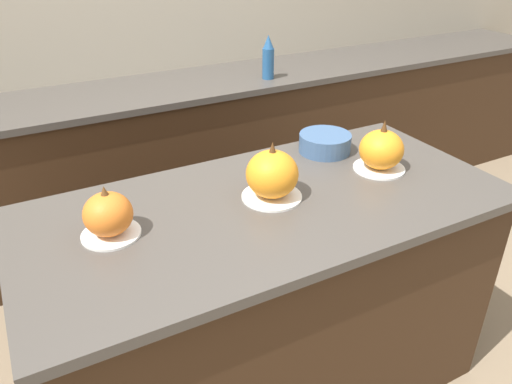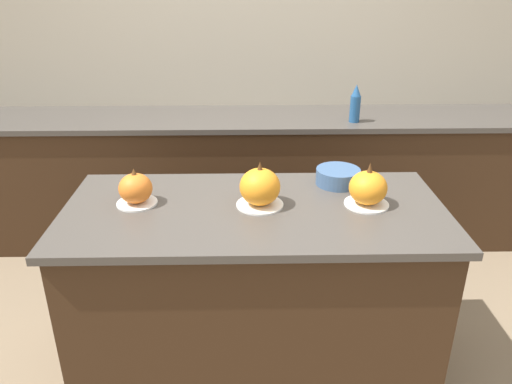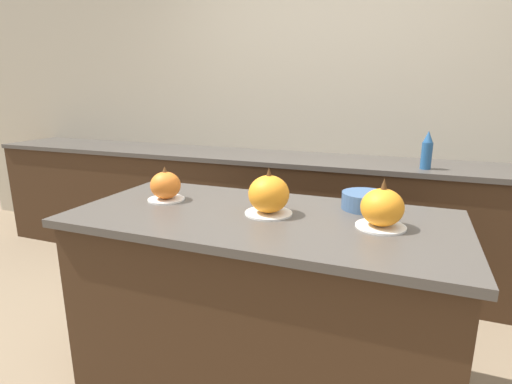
{
  "view_description": "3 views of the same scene",
  "coord_description": "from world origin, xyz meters",
  "px_view_note": "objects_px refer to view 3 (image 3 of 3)",
  "views": [
    {
      "loc": [
        -0.74,
        -1.27,
        1.74
      ],
      "look_at": [
        -0.04,
        0.02,
        0.93
      ],
      "focal_mm": 35.0,
      "sensor_mm": 36.0,
      "label": 1
    },
    {
      "loc": [
        -0.03,
        -1.96,
        1.86
      ],
      "look_at": [
        0.01,
        0.04,
        0.95
      ],
      "focal_mm": 35.0,
      "sensor_mm": 36.0,
      "label": 2
    },
    {
      "loc": [
        0.58,
        -1.55,
        1.42
      ],
      "look_at": [
        -0.04,
        0.04,
        0.98
      ],
      "focal_mm": 28.0,
      "sensor_mm": 36.0,
      "label": 3
    }
  ],
  "objects_px": {
    "pumpkin_cake_center": "(269,195)",
    "pumpkin_cake_right": "(382,209)",
    "pumpkin_cake_left": "(166,186)",
    "mixing_bowl": "(365,201)",
    "bottle_tall": "(427,151)"
  },
  "relations": [
    {
      "from": "pumpkin_cake_left",
      "to": "mixing_bowl",
      "type": "bearing_deg",
      "value": 12.31
    },
    {
      "from": "pumpkin_cake_left",
      "to": "pumpkin_cake_center",
      "type": "xyz_separation_m",
      "value": [
        0.55,
        -0.03,
        0.02
      ]
    },
    {
      "from": "pumpkin_cake_right",
      "to": "bottle_tall",
      "type": "relative_size",
      "value": 0.81
    },
    {
      "from": "pumpkin_cake_center",
      "to": "pumpkin_cake_left",
      "type": "bearing_deg",
      "value": 176.98
    },
    {
      "from": "mixing_bowl",
      "to": "pumpkin_cake_left",
      "type": "bearing_deg",
      "value": -167.69
    },
    {
      "from": "pumpkin_cake_center",
      "to": "bottle_tall",
      "type": "height_order",
      "value": "bottle_tall"
    },
    {
      "from": "bottle_tall",
      "to": "mixing_bowl",
      "type": "distance_m",
      "value": 0.99
    },
    {
      "from": "pumpkin_cake_left",
      "to": "pumpkin_cake_right",
      "type": "distance_m",
      "value": 1.02
    },
    {
      "from": "pumpkin_cake_left",
      "to": "bottle_tall",
      "type": "distance_m",
      "value": 1.67
    },
    {
      "from": "pumpkin_cake_center",
      "to": "mixing_bowl",
      "type": "relative_size",
      "value": 0.98
    },
    {
      "from": "pumpkin_cake_left",
      "to": "pumpkin_cake_right",
      "type": "bearing_deg",
      "value": -1.84
    },
    {
      "from": "pumpkin_cake_center",
      "to": "pumpkin_cake_right",
      "type": "bearing_deg",
      "value": -0.47
    },
    {
      "from": "bottle_tall",
      "to": "mixing_bowl",
      "type": "height_order",
      "value": "bottle_tall"
    },
    {
      "from": "pumpkin_cake_left",
      "to": "mixing_bowl",
      "type": "height_order",
      "value": "pumpkin_cake_left"
    },
    {
      "from": "pumpkin_cake_center",
      "to": "pumpkin_cake_right",
      "type": "height_order",
      "value": "pumpkin_cake_center"
    }
  ]
}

